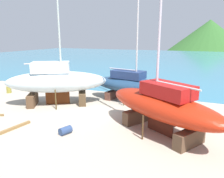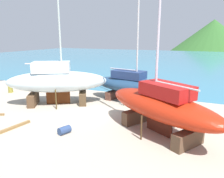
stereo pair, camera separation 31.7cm
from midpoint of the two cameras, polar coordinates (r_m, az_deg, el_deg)
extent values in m
plane|color=#AEA18D|center=(18.17, -8.63, -8.70)|extent=(40.89, 40.89, 0.00)
cube|color=teal|center=(70.55, 16.34, 7.46)|extent=(151.84, 90.54, 0.01)
cone|color=#306128|center=(177.61, 24.89, 10.13)|extent=(99.73, 99.73, 38.22)
cube|color=#4A3723|center=(23.01, -7.32, -2.25)|extent=(1.86, 2.49, 1.22)
cube|color=brown|center=(23.62, -19.67, -2.53)|extent=(1.86, 2.49, 1.22)
cylinder|color=#46371C|center=(24.72, -13.19, -0.49)|extent=(0.12, 0.12, 1.96)
cylinder|color=#4E3E1F|center=(21.45, -14.14, -2.69)|extent=(0.12, 0.12, 1.96)
ellipsoid|color=silver|center=(22.77, -13.83, 1.91)|extent=(10.27, 7.81, 2.14)
cube|color=#4E210B|center=(23.19, -13.57, -2.48)|extent=(2.13, 1.30, 1.50)
cube|color=silver|center=(22.59, -15.32, 5.59)|extent=(4.08, 3.45, 1.07)
cylinder|color=#B5C5BE|center=(22.38, -13.48, 18.81)|extent=(0.18, 0.18, 11.33)
cylinder|color=#BDB7C1|center=(22.67, -17.28, 6.42)|extent=(3.11, 1.91, 0.13)
cube|color=brown|center=(17.88, 6.94, -7.14)|extent=(1.90, 2.53, 1.09)
cube|color=brown|center=(14.92, 19.98, -12.25)|extent=(1.90, 2.53, 1.09)
cylinder|color=#48321C|center=(14.99, 8.35, -10.08)|extent=(0.12, 0.12, 1.72)
cylinder|color=#552F22|center=(17.42, 16.75, -7.10)|extent=(0.12, 0.12, 1.72)
ellipsoid|color=#B5240F|center=(15.75, 13.11, -4.40)|extent=(10.07, 7.77, 1.79)
cube|color=#4B1A10|center=(16.28, 12.82, -9.50)|extent=(2.07, 1.28, 1.25)
cube|color=#AB1412|center=(15.11, 14.75, -0.32)|extent=(4.01, 3.45, 0.89)
cylinder|color=silver|center=(14.56, 17.06, 0.84)|extent=(3.02, 1.88, 0.13)
cube|color=brown|center=(22.58, 11.04, -3.11)|extent=(1.15, 2.60, 0.90)
cube|color=brown|center=(24.76, 0.89, -1.37)|extent=(1.15, 2.60, 0.90)
cylinder|color=brown|center=(24.99, 7.65, -0.69)|extent=(0.12, 0.12, 1.47)
cylinder|color=brown|center=(22.05, 3.58, -2.52)|extent=(0.12, 0.12, 1.47)
ellipsoid|color=navy|center=(23.25, 5.80, 0.97)|extent=(9.96, 4.85, 1.62)
cube|color=#431C1A|center=(23.59, 5.73, -2.29)|extent=(2.27, 0.50, 1.13)
cube|color=navy|center=(23.26, 4.84, 3.85)|extent=(3.72, 2.49, 0.81)
cylinder|color=silver|center=(22.53, 7.34, 17.41)|extent=(0.18, 0.18, 11.73)
cylinder|color=#BCB5C2|center=(23.54, 3.34, 5.21)|extent=(3.30, 0.74, 0.12)
cube|color=maroon|center=(29.12, -11.89, 0.52)|extent=(0.36, 0.39, 0.82)
cube|color=maroon|center=(28.98, -11.96, 1.90)|extent=(0.44, 0.50, 0.61)
sphere|color=tan|center=(28.90, -12.00, 2.71)|extent=(0.22, 0.22, 0.22)
cylinder|color=olive|center=(30.04, -24.91, -0.07)|extent=(0.71, 0.71, 0.81)
cylinder|color=navy|center=(16.25, -11.87, -10.54)|extent=(0.83, 1.02, 0.56)
cube|color=olive|center=(18.44, -23.75, -9.09)|extent=(0.59, 2.64, 0.19)
camera|label=1|loc=(0.16, -89.55, 0.11)|focal=34.69mm
camera|label=2|loc=(0.16, 90.45, -0.11)|focal=34.69mm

